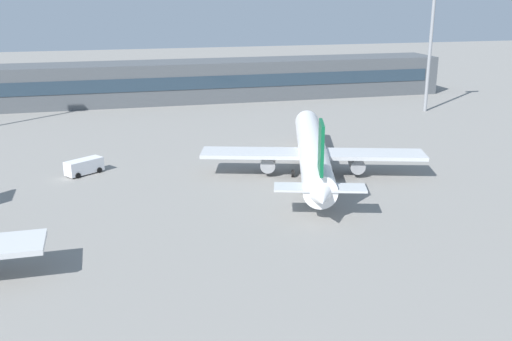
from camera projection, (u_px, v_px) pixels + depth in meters
name	position (u px, v px, depth m)	size (l,w,h in m)	color
ground_plane	(209.00, 197.00, 72.11)	(400.00, 400.00, 0.00)	gray
terminal_building	(157.00, 82.00, 133.07)	(135.08, 12.13, 9.00)	#4C5156
airplane_mid	(312.00, 149.00, 81.20)	(30.47, 42.80, 10.83)	white
service_van_white	(84.00, 166.00, 81.06)	(5.42, 4.60, 2.08)	white
floodlight_tower_east	(432.00, 31.00, 119.38)	(3.20, 0.80, 29.12)	gray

